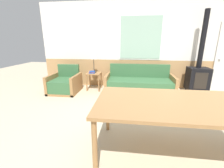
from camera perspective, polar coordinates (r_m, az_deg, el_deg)
ground_plane at (r=2.88m, az=19.61°, el=-16.61°), size 16.00×16.00×0.00m
wall_back at (r=5.03m, az=14.62°, el=13.91°), size 7.20×0.09×2.70m
couch at (r=4.65m, az=10.29°, el=-0.03°), size 2.03×0.83×0.80m
armchair at (r=4.77m, az=-17.50°, el=-0.07°), size 0.84×0.86×0.79m
side_table at (r=4.78m, az=-6.87°, el=2.95°), size 0.44×0.44×0.55m
table_lamp at (r=4.75m, az=-7.02°, el=10.37°), size 0.25×0.25×0.62m
book_stack at (r=4.67m, az=-7.62°, el=4.51°), size 0.20×0.16×0.07m
dining_table at (r=2.10m, az=24.08°, el=-7.83°), size 2.10×1.06×0.77m
wood_stove at (r=5.06m, az=29.97°, el=3.43°), size 0.56×0.47×2.33m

